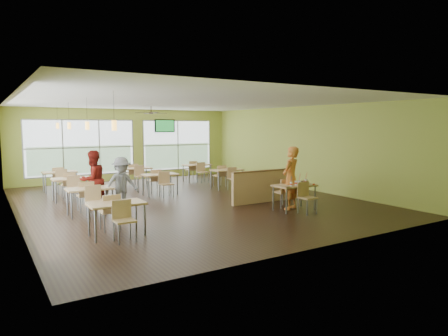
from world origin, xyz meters
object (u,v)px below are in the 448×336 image
Objects in this scene: half_wall_divider at (264,186)px; man_plaid at (291,178)px; food_basket at (304,182)px; main_table at (294,189)px.

man_plaid is at bearing -90.14° from half_wall_divider.
man_plaid is 6.89× the size of food_basket.
man_plaid is (-0.00, 0.16, 0.29)m from main_table.
man_plaid reaches higher than half_wall_divider.
main_table is 0.33m from man_plaid.
food_basket is (0.49, 0.15, 0.15)m from main_table.
man_plaid is 0.52m from food_basket.
half_wall_divider is 1.42m from food_basket.
half_wall_divider reaches higher than main_table.
food_basket is at bearing 154.21° from man_plaid.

